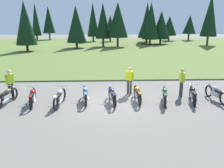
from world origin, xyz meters
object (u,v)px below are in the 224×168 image
object	(u,v)px
rider_near_row_end	(129,79)
motorcycle_sky_blue	(85,94)
motorcycle_orange	(137,94)
motorcycle_cream	(60,97)
motorcycle_british_green	(164,95)
rider_with_back_turned	(10,83)
motorcycle_olive	(6,96)
motorcycle_silver	(216,93)
motorcycle_navy	(112,95)
motorcycle_black	(193,94)
motorcycle_red	(33,97)
rider_checking_bike	(182,81)

from	to	relation	value
rider_near_row_end	motorcycle_sky_blue	bearing A→B (deg)	-153.47
motorcycle_orange	motorcycle_cream	bearing A→B (deg)	-174.40
motorcycle_british_green	rider_with_back_turned	world-z (taller)	rider_with_back_turned
motorcycle_olive	motorcycle_silver	size ratio (longest dim) A/B	0.99
motorcycle_navy	rider_near_row_end	bearing A→B (deg)	53.76
motorcycle_olive	rider_near_row_end	world-z (taller)	rider_near_row_end
motorcycle_orange	motorcycle_british_green	distance (m)	1.46
motorcycle_black	rider_with_back_turned	bearing A→B (deg)	174.27
motorcycle_black	motorcycle_orange	bearing A→B (deg)	175.61
motorcycle_red	motorcycle_cream	xyz separation A→B (m)	(1.45, -0.13, 0.00)
motorcycle_black	rider_with_back_turned	distance (m)	10.21
motorcycle_navy	rider_checking_bike	bearing A→B (deg)	13.52
motorcycle_orange	motorcycle_british_green	world-z (taller)	same
motorcycle_cream	rider_with_back_turned	world-z (taller)	rider_with_back_turned
motorcycle_british_green	rider_checking_bike	world-z (taller)	rider_checking_bike
rider_near_row_end	motorcycle_red	bearing A→B (deg)	-163.41
motorcycle_olive	motorcycle_black	distance (m)	10.05
motorcycle_black	rider_with_back_turned	size ratio (longest dim) A/B	1.24
motorcycle_silver	rider_checking_bike	xyz separation A→B (m)	(-1.67, 0.85, 0.51)
motorcycle_cream	motorcycle_orange	bearing A→B (deg)	5.60
motorcycle_silver	motorcycle_cream	bearing A→B (deg)	-177.61
rider_checking_bike	motorcycle_black	bearing A→B (deg)	-73.73
rider_near_row_end	motorcycle_cream	bearing A→B (deg)	-156.06
motorcycle_olive	motorcycle_sky_blue	distance (m)	4.17
motorcycle_orange	motorcycle_navy	bearing A→B (deg)	-172.17
motorcycle_british_green	rider_near_row_end	world-z (taller)	rider_near_row_end
motorcycle_british_green	rider_with_back_turned	xyz separation A→B (m)	(-8.55, 1.14, 0.51)
rider_near_row_end	rider_checking_bike	bearing A→B (deg)	-9.68
motorcycle_black	motorcycle_silver	distance (m)	1.38
motorcycle_navy	rider_checking_bike	distance (m)	4.26
motorcycle_sky_blue	motorcycle_orange	distance (m)	2.87
motorcycle_orange	rider_with_back_turned	size ratio (longest dim) A/B	1.26
motorcycle_navy	motorcycle_cream	bearing A→B (deg)	-175.53
motorcycle_cream	rider_near_row_end	xyz separation A→B (m)	(3.87, 1.72, 0.51)
motorcycle_olive	motorcycle_british_green	xyz separation A→B (m)	(8.45, -0.24, 0.00)
motorcycle_navy	motorcycle_black	world-z (taller)	same
motorcycle_cream	motorcycle_silver	world-z (taller)	same
motorcycle_orange	motorcycle_black	world-z (taller)	same
motorcycle_olive	motorcycle_british_green	size ratio (longest dim) A/B	1.00
rider_with_back_turned	motorcycle_orange	bearing A→B (deg)	-6.29
motorcycle_red	motorcycle_sky_blue	size ratio (longest dim) A/B	1.00
motorcycle_red	motorcycle_silver	size ratio (longest dim) A/B	1.00
motorcycle_cream	motorcycle_british_green	distance (m)	5.58
motorcycle_red	motorcycle_orange	world-z (taller)	same
motorcycle_red	motorcycle_navy	size ratio (longest dim) A/B	1.00
motorcycle_orange	rider_near_row_end	size ratio (longest dim) A/B	1.26
motorcycle_cream	rider_with_back_turned	xyz separation A→B (m)	(-2.97, 1.20, 0.51)
rider_checking_bike	rider_near_row_end	distance (m)	3.05
motorcycle_orange	motorcycle_silver	xyz separation A→B (m)	(4.38, -0.05, 0.00)
motorcycle_navy	motorcycle_british_green	bearing A→B (deg)	-3.33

